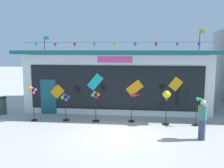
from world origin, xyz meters
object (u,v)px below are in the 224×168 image
wind_spinner_center_left (96,102)px  person_mid_plaza (202,119)px  wind_spinner_far_left (33,97)px  wind_spinner_far_right (199,106)px  wind_spinner_left (65,102)px  wind_spinner_center_right (135,102)px  kite_shop_building (119,77)px  wind_spinner_right (167,98)px  trash_bin (2,105)px

wind_spinner_center_left → person_mid_plaza: person_mid_plaza is taller
wind_spinner_far_left → wind_spinner_center_left: 3.26m
wind_spinner_center_left → wind_spinner_far_right: (5.14, -0.11, -0.09)m
wind_spinner_left → person_mid_plaza: person_mid_plaza is taller
person_mid_plaza → wind_spinner_far_left: bearing=169.2°
wind_spinner_far_left → wind_spinner_center_right: (5.24, 0.39, -0.22)m
wind_spinner_left → wind_spinner_far_right: 6.72m
kite_shop_building → wind_spinner_left: bearing=-120.4°
wind_spinner_center_right → wind_spinner_right: wind_spinner_right is taller
wind_spinner_far_left → wind_spinner_right: 6.81m
wind_spinner_center_right → wind_spinner_far_right: (3.14, -0.28, -0.05)m
wind_spinner_center_right → person_mid_plaza: (2.82, -2.22, -0.14)m
person_mid_plaza → wind_spinner_center_right: bearing=143.7°
kite_shop_building → trash_bin: (-6.51, -3.21, -1.35)m
kite_shop_building → wind_spinner_left: kite_shop_building is taller
kite_shop_building → wind_spinner_far_left: bearing=-133.3°
trash_bin → wind_spinner_left: bearing=-13.3°
trash_bin → wind_spinner_far_right: bearing=-5.5°
wind_spinner_far_left → wind_spinner_center_right: 5.26m
wind_spinner_left → wind_spinner_center_right: size_ratio=0.99×
wind_spinner_center_right → wind_spinner_left: bearing=-176.9°
kite_shop_building → person_mid_plaza: 7.41m
kite_shop_building → wind_spinner_center_right: (1.13, -3.98, -0.82)m
kite_shop_building → wind_spinner_left: (-2.45, -4.17, -0.83)m
wind_spinner_left → trash_bin: 4.21m
wind_spinner_left → wind_spinner_center_left: bearing=0.9°
wind_spinner_left → wind_spinner_center_right: bearing=3.1°
kite_shop_building → wind_spinner_far_right: size_ratio=7.88×
wind_spinner_far_right → wind_spinner_far_left: bearing=-179.2°
wind_spinner_right → wind_spinner_center_right: bearing=170.1°
wind_spinner_center_left → wind_spinner_center_right: 2.00m
wind_spinner_right → person_mid_plaza: 2.36m
wind_spinner_far_left → trash_bin: size_ratio=1.85×
trash_bin → person_mid_plaza: bearing=-15.9°
wind_spinner_far_right → person_mid_plaza: (-0.32, -1.94, -0.09)m
wind_spinner_center_left → person_mid_plaza: bearing=-23.0°
wind_spinner_left → wind_spinner_right: bearing=-0.9°
wind_spinner_center_right → wind_spinner_far_right: size_ratio=1.06×
wind_spinner_far_right → person_mid_plaza: 1.97m
wind_spinner_far_left → kite_shop_building: bearing=46.7°
wind_spinner_center_right → person_mid_plaza: size_ratio=0.89×
person_mid_plaza → trash_bin: 10.89m
wind_spinner_center_left → wind_spinner_far_right: 5.14m
wind_spinner_right → trash_bin: 9.31m
wind_spinner_left → wind_spinner_center_left: wind_spinner_center_left is taller
wind_spinner_center_left → person_mid_plaza: size_ratio=0.97×
wind_spinner_left → wind_spinner_center_right: 3.58m
kite_shop_building → wind_spinner_center_left: (-0.86, -4.15, -0.79)m
wind_spinner_far_right → trash_bin: size_ratio=1.43×
wind_spinner_center_left → wind_spinner_right: bearing=-1.6°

